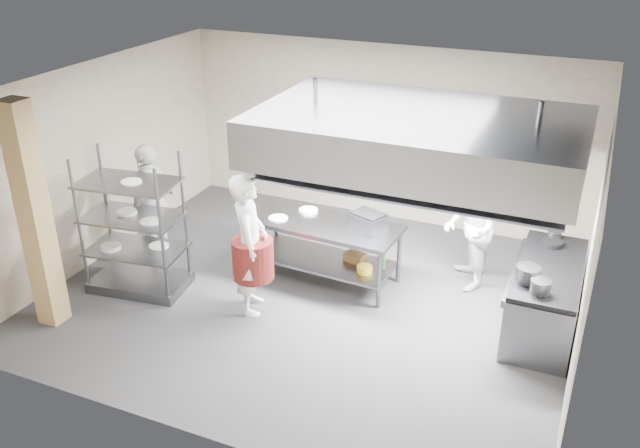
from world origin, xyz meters
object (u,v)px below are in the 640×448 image
at_px(pass_rack, 133,224).
at_px(chef_line, 470,227).
at_px(chef_head, 250,244).
at_px(griddle, 368,222).
at_px(stockpot, 528,274).
at_px(island, 324,251).
at_px(chef_plating, 152,205).
at_px(cooking_range, 545,299).

height_order(pass_rack, chef_line, pass_rack).
height_order(chef_head, griddle, chef_head).
relative_size(chef_head, stockpot, 6.68).
xyz_separation_m(island, chef_line, (1.96, 0.66, 0.46)).
bearing_deg(pass_rack, chef_line, 16.67).
height_order(chef_line, chef_plating, chef_plating).
distance_m(pass_rack, chef_line, 4.70).
relative_size(cooking_range, chef_line, 1.09).
distance_m(pass_rack, chef_plating, 0.79).
bearing_deg(stockpot, island, 169.49).
xyz_separation_m(pass_rack, chef_head, (1.76, 0.14, -0.02)).
xyz_separation_m(chef_head, chef_plating, (-1.99, 0.62, -0.03)).
bearing_deg(chef_line, cooking_range, 36.30).
height_order(island, chef_line, chef_line).
height_order(island, pass_rack, pass_rack).
bearing_deg(stockpot, cooking_range, 65.98).
xyz_separation_m(chef_head, chef_line, (2.53, 1.80, -0.07)).
distance_m(chef_line, griddle, 1.45).
relative_size(chef_line, stockpot, 6.22).
xyz_separation_m(chef_line, chef_plating, (-4.52, -1.18, 0.04)).
height_order(cooking_range, chef_head, chef_head).
distance_m(cooking_range, chef_head, 3.89).
relative_size(island, chef_head, 1.12).
bearing_deg(chef_head, island, -51.04).
xyz_separation_m(cooking_range, chef_plating, (-5.68, -0.49, 0.53)).
bearing_deg(griddle, island, -156.15).
bearing_deg(griddle, chef_line, 46.41).
bearing_deg(island, chef_plating, -164.97).
height_order(chef_line, griddle, chef_line).
relative_size(cooking_range, stockpot, 6.80).
xyz_separation_m(island, stockpot, (2.90, -0.54, 0.55)).
bearing_deg(cooking_range, chef_plating, -175.09).
relative_size(chef_line, chef_plating, 0.96).
bearing_deg(griddle, stockpot, 6.56).
distance_m(island, chef_head, 1.38).
relative_size(island, stockpot, 7.50).
relative_size(cooking_range, chef_head, 1.02).
bearing_deg(pass_rack, griddle, 16.14).
bearing_deg(island, stockpot, -7.06).
bearing_deg(island, chef_line, 22.03).
distance_m(island, pass_rack, 2.71).
relative_size(cooking_range, griddle, 4.26).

